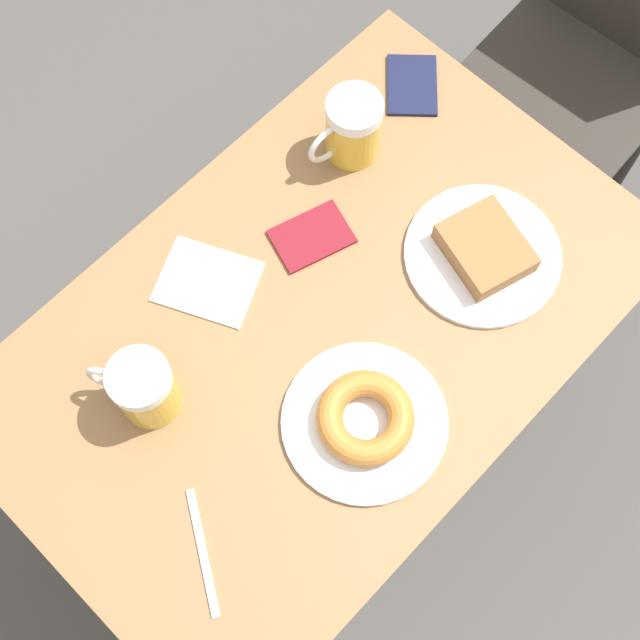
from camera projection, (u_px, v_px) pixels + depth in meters
name	position (u px, v px, depth m)	size (l,w,h in m)	color
ground_plane	(320.00, 432.00, 2.08)	(8.00, 8.00, 0.00)	#474442
table	(320.00, 338.00, 1.48)	(0.69, 1.08, 0.71)	olive
chair	(597.00, 38.00, 1.83)	(0.42, 0.42, 0.89)	#2D2823
plate_with_cake	(484.00, 252.00, 1.45)	(0.26, 0.26, 0.05)	silver
plate_with_donut	(365.00, 420.00, 1.35)	(0.26, 0.26, 0.05)	silver
beer_mug_left	(352.00, 128.00, 1.48)	(0.09, 0.14, 0.13)	gold
beer_mug_center	(143.00, 388.00, 1.32)	(0.13, 0.10, 0.13)	gold
napkin_folded	(208.00, 282.00, 1.45)	(0.19, 0.18, 0.00)	white
fork	(203.00, 552.00, 1.29)	(0.17, 0.11, 0.00)	silver
passport_near_edge	(312.00, 237.00, 1.47)	(0.12, 0.15, 0.01)	maroon
passport_far_edge	(412.00, 85.00, 1.58)	(0.15, 0.15, 0.01)	#141938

